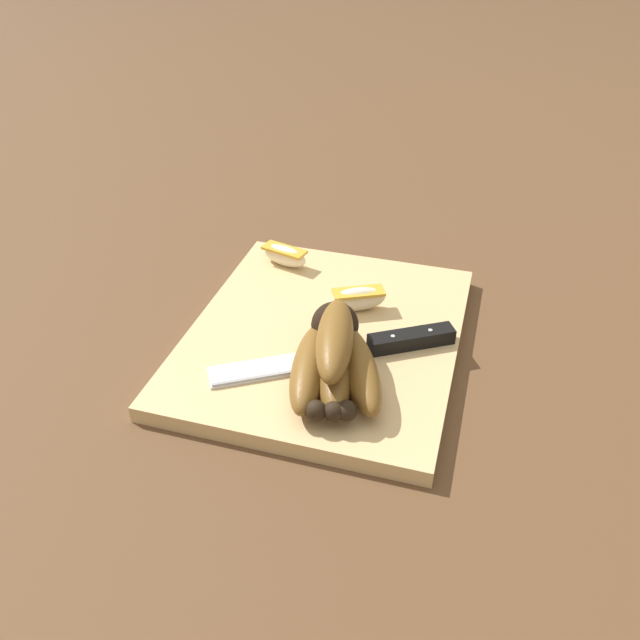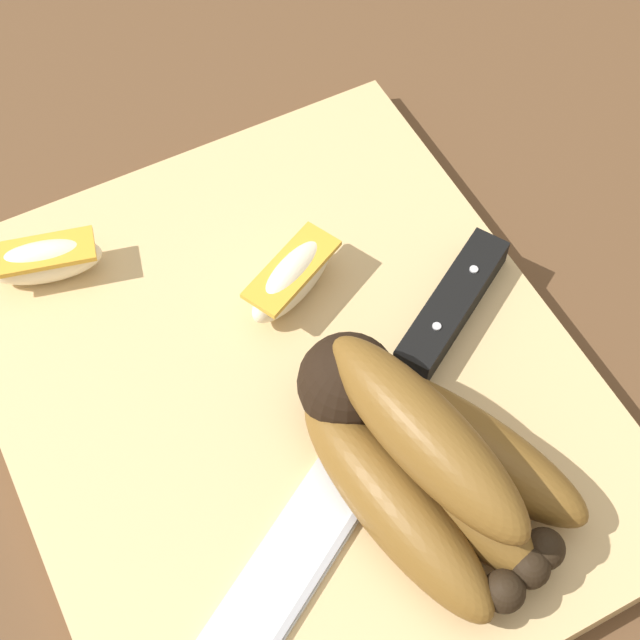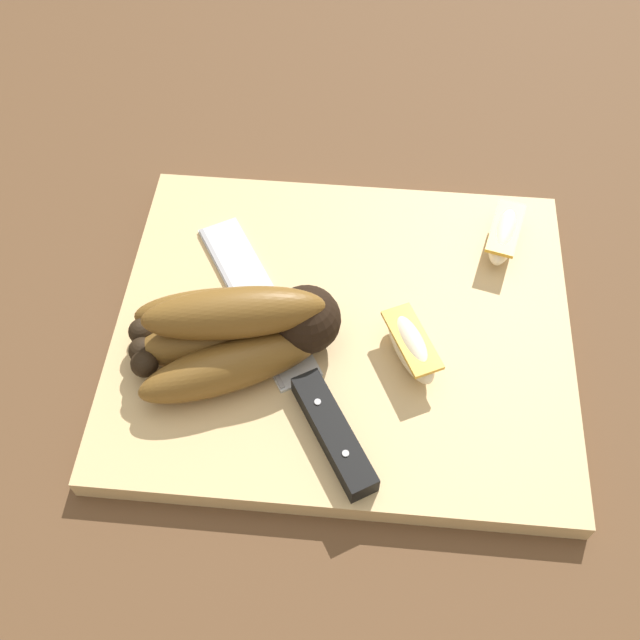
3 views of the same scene
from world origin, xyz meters
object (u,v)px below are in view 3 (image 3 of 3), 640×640
at_px(chefs_knife, 302,382).
at_px(banana_bunch, 239,331).
at_px(apple_wedge_near, 411,346).
at_px(apple_wedge_middle, 504,234).

bearing_deg(chefs_knife, banana_bunch, -28.84).
distance_m(chefs_knife, apple_wedge_near, 0.09).
distance_m(banana_bunch, apple_wedge_middle, 0.25).
bearing_deg(chefs_knife, apple_wedge_near, -157.28).
height_order(banana_bunch, apple_wedge_near, banana_bunch).
bearing_deg(apple_wedge_middle, banana_bunch, 31.31).
relative_size(banana_bunch, apple_wedge_middle, 2.36).
bearing_deg(chefs_knife, apple_wedge_middle, -135.49).
height_order(chefs_knife, apple_wedge_near, apple_wedge_near).
xyz_separation_m(banana_bunch, apple_wedge_near, (-0.13, -0.01, -0.01)).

